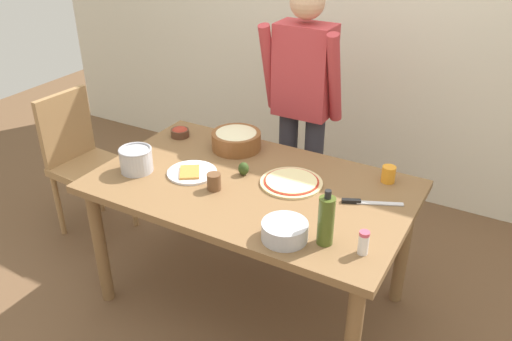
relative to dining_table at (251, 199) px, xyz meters
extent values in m
plane|color=brown|center=(0.00, 0.00, -0.67)|extent=(8.00, 8.00, 0.00)
cube|color=silver|center=(0.00, 1.60, 0.63)|extent=(5.60, 0.10, 2.60)
cube|color=brown|center=(0.00, 0.00, 0.07)|extent=(1.60, 0.96, 0.04)
cylinder|color=brown|center=(-0.72, -0.40, -0.31)|extent=(0.07, 0.07, 0.72)
cylinder|color=brown|center=(-0.72, 0.40, -0.31)|extent=(0.07, 0.07, 0.72)
cylinder|color=brown|center=(0.72, 0.40, -0.31)|extent=(0.07, 0.07, 0.72)
cylinder|color=#2D2D38|center=(-0.16, 0.76, -0.24)|extent=(0.12, 0.12, 0.85)
cylinder|color=#2D2D38|center=(0.02, 0.76, -0.24)|extent=(0.12, 0.12, 0.85)
cube|color=#B7383D|center=(-0.07, 0.76, 0.46)|extent=(0.34, 0.20, 0.55)
cylinder|color=#B7383D|center=(-0.28, 0.71, 0.46)|extent=(0.07, 0.21, 0.55)
cylinder|color=#B7383D|center=(0.14, 0.71, 0.46)|extent=(0.07, 0.21, 0.55)
sphere|color=tan|center=(-0.07, 0.76, 0.85)|extent=(0.20, 0.20, 0.20)
cube|color=#A37A4C|center=(-1.25, 0.08, -0.19)|extent=(0.43, 0.43, 0.05)
cube|color=#A37A4C|center=(-1.43, 0.10, 0.06)|extent=(0.07, 0.38, 0.45)
cylinder|color=#A37A4C|center=(-1.09, -0.10, -0.44)|extent=(0.04, 0.04, 0.45)
cylinder|color=#A37A4C|center=(-1.07, 0.24, -0.44)|extent=(0.04, 0.04, 0.45)
cylinder|color=#A37A4C|center=(-1.43, -0.07, -0.44)|extent=(0.04, 0.04, 0.45)
cylinder|color=#A37A4C|center=(-1.41, 0.27, -0.44)|extent=(0.04, 0.04, 0.45)
cylinder|color=beige|center=(0.18, 0.10, 0.10)|extent=(0.32, 0.32, 0.01)
cylinder|color=#B22D1E|center=(0.18, 0.10, 0.10)|extent=(0.28, 0.28, 0.00)
cylinder|color=beige|center=(0.18, 0.10, 0.11)|extent=(0.26, 0.26, 0.00)
cylinder|color=white|center=(-0.32, -0.06, 0.10)|extent=(0.26, 0.26, 0.01)
cube|color=#CC8438|center=(-0.32, -0.08, 0.11)|extent=(0.16, 0.17, 0.01)
cylinder|color=brown|center=(-0.27, 0.31, 0.14)|extent=(0.28, 0.28, 0.10)
ellipsoid|color=beige|center=(-0.27, 0.31, 0.18)|extent=(0.25, 0.25, 0.05)
cylinder|color=#B7B7BC|center=(0.36, -0.34, 0.13)|extent=(0.20, 0.20, 0.08)
cylinder|color=#4C2D1E|center=(-0.65, 0.28, 0.11)|extent=(0.11, 0.11, 0.04)
ellipsoid|color=#9E3323|center=(-0.65, 0.28, 0.13)|extent=(0.10, 0.10, 0.05)
cylinder|color=#47561E|center=(0.52, -0.28, 0.20)|extent=(0.07, 0.07, 0.22)
cylinder|color=black|center=(0.52, -0.28, 0.33)|extent=(0.03, 0.03, 0.04)
cylinder|color=#B7B7BC|center=(-0.59, -0.18, 0.15)|extent=(0.17, 0.17, 0.12)
torus|color=#A5A5AD|center=(-0.59, -0.18, 0.21)|extent=(0.17, 0.17, 0.01)
cylinder|color=orange|center=(0.60, 0.36, 0.13)|extent=(0.07, 0.07, 0.08)
cylinder|color=brown|center=(-0.13, -0.14, 0.13)|extent=(0.07, 0.07, 0.08)
cylinder|color=white|center=(0.68, -0.27, 0.14)|extent=(0.04, 0.04, 0.09)
cylinder|color=#D84C66|center=(0.68, -0.27, 0.19)|extent=(0.04, 0.04, 0.02)
cube|color=silver|center=(0.63, 0.13, 0.09)|extent=(0.21, 0.11, 0.01)
cube|color=black|center=(0.51, 0.07, 0.10)|extent=(0.09, 0.06, 0.02)
ellipsoid|color=#2D4219|center=(-0.08, 0.06, 0.13)|extent=(0.06, 0.06, 0.07)
camera|label=1|loc=(1.15, -1.99, 1.42)|focal=36.83mm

